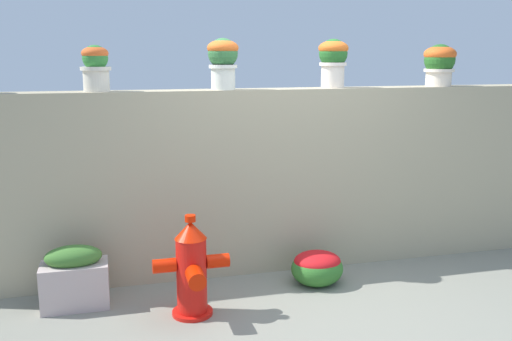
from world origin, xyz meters
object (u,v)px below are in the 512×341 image
at_px(potted_plant_1, 96,65).
at_px(fire_hydrant, 192,270).
at_px(flower_bush_left, 317,266).
at_px(planter_box, 75,278).
at_px(potted_plant_3, 333,58).
at_px(potted_plant_4, 440,62).
at_px(potted_plant_2, 223,58).

relative_size(potted_plant_1, fire_hydrant, 0.47).
relative_size(flower_bush_left, planter_box, 0.88).
distance_m(potted_plant_3, fire_hydrant, 2.35).
relative_size(potted_plant_4, flower_bush_left, 0.87).
bearing_deg(planter_box, potted_plant_3, 11.50).
relative_size(potted_plant_2, planter_box, 0.85).
height_order(potted_plant_4, flower_bush_left, potted_plant_4).
distance_m(potted_plant_4, fire_hydrant, 3.13).
distance_m(potted_plant_1, fire_hydrant, 1.88).
bearing_deg(potted_plant_3, planter_box, -168.50).
bearing_deg(flower_bush_left, potted_plant_3, 59.27).
bearing_deg(fire_hydrant, potted_plant_1, 127.05).
distance_m(potted_plant_1, planter_box, 1.75).
bearing_deg(fire_hydrant, planter_box, 156.30).
relative_size(potted_plant_1, potted_plant_4, 0.95).
bearing_deg(potted_plant_1, potted_plant_3, 0.52).
height_order(potted_plant_1, flower_bush_left, potted_plant_1).
bearing_deg(potted_plant_4, flower_bush_left, -160.22).
bearing_deg(potted_plant_1, planter_box, -117.94).
xyz_separation_m(potted_plant_3, fire_hydrant, (-1.48, -0.87, -1.60)).
bearing_deg(planter_box, potted_plant_1, 62.06).
xyz_separation_m(potted_plant_4, flower_bush_left, (-1.41, -0.51, -1.77)).
xyz_separation_m(potted_plant_1, potted_plant_3, (2.12, 0.02, 0.06)).
bearing_deg(flower_bush_left, potted_plant_1, 164.13).
bearing_deg(potted_plant_2, flower_bush_left, -32.96).
height_order(potted_plant_2, potted_plant_3, potted_plant_3).
xyz_separation_m(potted_plant_1, fire_hydrant, (0.64, -0.85, -1.54)).
bearing_deg(potted_plant_2, planter_box, -162.12).
bearing_deg(flower_bush_left, potted_plant_2, 147.04).
xyz_separation_m(potted_plant_3, flower_bush_left, (-0.32, -0.53, -1.81)).
relative_size(potted_plant_1, potted_plant_2, 0.86).
bearing_deg(fire_hydrant, potted_plant_3, 30.53).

